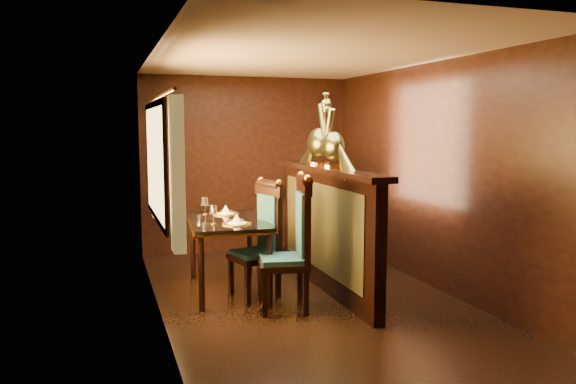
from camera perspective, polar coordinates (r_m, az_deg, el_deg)
name	(u,v)px	position (r m, az deg, el deg)	size (l,w,h in m)	color
ground	(307,299)	(5.98, 1.94, -10.80)	(5.00, 5.00, 0.00)	black
room_shell	(299,148)	(5.70, 1.13, 4.52)	(3.04, 5.04, 2.52)	black
partition	(325,225)	(6.20, 3.78, -3.40)	(0.26, 2.70, 1.36)	black
dining_table	(227,226)	(6.12, -6.19, -3.44)	(0.93, 1.42, 1.00)	black
chair_left	(296,239)	(5.49, 0.79, -4.81)	(0.57, 0.59, 1.35)	black
chair_right	(264,235)	(5.97, -2.50, -4.38)	(0.55, 0.57, 1.25)	black
peacock_left	(333,133)	(5.92, 4.62, 5.97)	(0.23, 0.61, 0.73)	#18492D
peacock_right	(319,130)	(6.29, 3.19, 6.33)	(0.25, 0.67, 0.80)	#18492D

